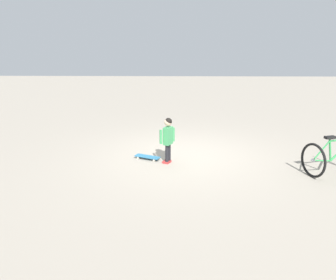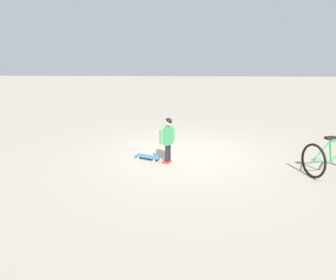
{
  "view_description": "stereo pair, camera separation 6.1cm",
  "coord_description": "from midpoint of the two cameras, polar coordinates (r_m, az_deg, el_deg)",
  "views": [
    {
      "loc": [
        7.18,
        -0.22,
        2.48
      ],
      "look_at": [
        0.54,
        -0.42,
        0.55
      ],
      "focal_mm": 32.77,
      "sensor_mm": 36.0,
      "label": 1
    },
    {
      "loc": [
        7.18,
        -0.16,
        2.48
      ],
      "look_at": [
        0.54,
        -0.42,
        0.55
      ],
      "focal_mm": 32.77,
      "sensor_mm": 36.0,
      "label": 2
    }
  ],
  "objects": [
    {
      "name": "ground_plane",
      "position": [
        7.6,
        3.03,
        -2.87
      ],
      "size": [
        50.0,
        50.0,
        0.0
      ],
      "primitive_type": "plane",
      "color": "#9E9384"
    },
    {
      "name": "child_person",
      "position": [
        6.89,
        -0.26,
        0.85
      ],
      "size": [
        0.28,
        0.34,
        1.06
      ],
      "color": "black",
      "rests_on": "ground"
    },
    {
      "name": "skateboard",
      "position": [
        7.33,
        -4.09,
        -3.14
      ],
      "size": [
        0.42,
        0.64,
        0.07
      ],
      "color": "teal",
      "rests_on": "ground"
    },
    {
      "name": "bicycle_far",
      "position": [
        7.18,
        28.31,
        -2.81
      ],
      "size": [
        0.98,
        1.23,
        0.85
      ],
      "color": "black",
      "rests_on": "ground"
    }
  ]
}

